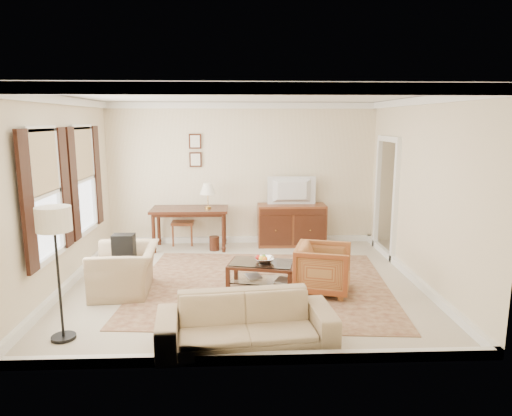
{
  "coord_description": "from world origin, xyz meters",
  "views": [
    {
      "loc": [
        -0.1,
        -6.89,
        2.53
      ],
      "look_at": [
        0.2,
        0.3,
        1.15
      ],
      "focal_mm": 32.0,
      "sensor_mm": 36.0,
      "label": 1
    }
  ],
  "objects": [
    {
      "name": "room_shell",
      "position": [
        0.0,
        0.0,
        2.47
      ],
      "size": [
        5.51,
        5.01,
        2.91
      ],
      "color": "beige",
      "rests_on": "ground"
    },
    {
      "name": "annex_bedroom",
      "position": [
        4.49,
        1.15,
        0.34
      ],
      "size": [
        3.0,
        2.7,
        2.9
      ],
      "color": "beige",
      "rests_on": "ground"
    },
    {
      "name": "window_front",
      "position": [
        -2.7,
        -0.7,
        1.55
      ],
      "size": [
        0.12,
        1.56,
        1.8
      ],
      "primitive_type": null,
      "color": "#CCB284",
      "rests_on": "room_shell"
    },
    {
      "name": "window_rear",
      "position": [
        -2.7,
        0.9,
        1.55
      ],
      "size": [
        0.12,
        1.56,
        1.8
      ],
      "primitive_type": null,
      "color": "#CCB284",
      "rests_on": "room_shell"
    },
    {
      "name": "doorway",
      "position": [
        2.71,
        1.5,
        1.08
      ],
      "size": [
        0.1,
        1.12,
        2.25
      ],
      "primitive_type": null,
      "color": "white",
      "rests_on": "room_shell"
    },
    {
      "name": "rug",
      "position": [
        0.28,
        -0.14,
        0.01
      ],
      "size": [
        4.14,
        3.63,
        0.01
      ],
      "primitive_type": "cube",
      "rotation": [
        0.0,
        0.0,
        -0.08
      ],
      "color": "#5D2C1F",
      "rests_on": "room_shell"
    },
    {
      "name": "writing_desk",
      "position": [
        -1.05,
        2.02,
        0.72
      ],
      "size": [
        1.51,
        0.75,
        0.82
      ],
      "color": "#3A1B10",
      "rests_on": "room_shell"
    },
    {
      "name": "desk_chair",
      "position": [
        -1.23,
        2.37,
        0.53
      ],
      "size": [
        0.51,
        0.51,
        1.05
      ],
      "primitive_type": null,
      "rotation": [
        0.0,
        0.0,
        -0.14
      ],
      "color": "brown",
      "rests_on": "room_shell"
    },
    {
      "name": "desk_lamp",
      "position": [
        -0.68,
        2.02,
        1.07
      ],
      "size": [
        0.32,
        0.32,
        0.5
      ],
      "primitive_type": null,
      "color": "silver",
      "rests_on": "writing_desk"
    },
    {
      "name": "framed_prints",
      "position": [
        -0.95,
        2.47,
        1.94
      ],
      "size": [
        0.25,
        0.04,
        0.68
      ],
      "primitive_type": null,
      "color": "#3A1B10",
      "rests_on": "room_shell"
    },
    {
      "name": "sideboard",
      "position": [
        1.01,
        2.2,
        0.42
      ],
      "size": [
        1.38,
        0.53,
        0.85
      ],
      "primitive_type": "cube",
      "color": "brown",
      "rests_on": "room_shell"
    },
    {
      "name": "tv",
      "position": [
        1.01,
        2.18,
        1.32
      ],
      "size": [
        0.94,
        0.54,
        0.12
      ],
      "primitive_type": "imported",
      "rotation": [
        0.0,
        0.0,
        3.14
      ],
      "color": "black",
      "rests_on": "sideboard"
    },
    {
      "name": "coffee_table",
      "position": [
        0.26,
        -0.26,
        0.32
      ],
      "size": [
        1.1,
        0.79,
        0.42
      ],
      "rotation": [
        0.0,
        0.0,
        -0.24
      ],
      "color": "#3A1B10",
      "rests_on": "room_shell"
    },
    {
      "name": "fruit_bowl",
      "position": [
        0.3,
        -0.26,
        0.47
      ],
      "size": [
        0.42,
        0.42,
        0.1
      ],
      "primitive_type": "imported",
      "color": "silver",
      "rests_on": "coffee_table"
    },
    {
      "name": "book_a",
      "position": [
        0.04,
        -0.19,
        0.17
      ],
      "size": [
        0.28,
        0.11,
        0.38
      ],
      "primitive_type": "imported",
      "rotation": [
        0.0,
        0.0,
        0.28
      ],
      "color": "brown",
      "rests_on": "coffee_table"
    },
    {
      "name": "book_b",
      "position": [
        0.49,
        -0.31,
        0.16
      ],
      "size": [
        0.27,
        0.13,
        0.38
      ],
      "primitive_type": "imported",
      "rotation": [
        0.0,
        0.0,
        -0.4
      ],
      "color": "brown",
      "rests_on": "coffee_table"
    },
    {
      "name": "striped_armchair",
      "position": [
        1.17,
        -0.45,
        0.4
      ],
      "size": [
        0.92,
        0.95,
        0.8
      ],
      "primitive_type": "imported",
      "rotation": [
        0.0,
        0.0,
        1.29
      ],
      "color": "brown",
      "rests_on": "room_shell"
    },
    {
      "name": "club_armchair",
      "position": [
        -1.78,
        -0.32,
        0.46
      ],
      "size": [
        0.76,
        1.1,
        0.93
      ],
      "primitive_type": "imported",
      "rotation": [
        0.0,
        0.0,
        -1.51
      ],
      "color": "tan",
      "rests_on": "room_shell"
    },
    {
      "name": "backpack",
      "position": [
        -1.8,
        -0.24,
        0.71
      ],
      "size": [
        0.28,
        0.36,
        0.4
      ],
      "primitive_type": "cube",
      "rotation": [
        0.0,
        0.0,
        -1.36
      ],
      "color": "black",
      "rests_on": "club_armchair"
    },
    {
      "name": "sofa",
      "position": [
        -0.01,
        -2.06,
        0.39
      ],
      "size": [
        2.05,
        0.79,
        0.78
      ],
      "primitive_type": "imported",
      "rotation": [
        0.0,
        0.0,
        0.1
      ],
      "color": "tan",
      "rests_on": "room_shell"
    },
    {
      "name": "floor_lamp",
      "position": [
        -2.16,
        -1.81,
        1.33
      ],
      "size": [
        0.39,
        0.39,
        1.59
      ],
      "color": "black",
      "rests_on": "room_shell"
    }
  ]
}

